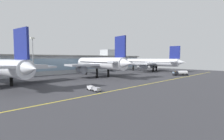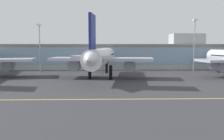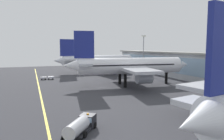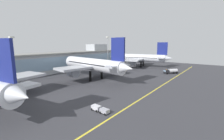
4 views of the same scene
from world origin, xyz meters
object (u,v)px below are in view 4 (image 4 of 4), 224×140
object	(u,v)px
apron_light_mast_west	(108,47)
baggage_tug_near	(100,109)
airliner_near_right	(92,65)
fuel_tanker_truck	(170,71)
airliner_far_right	(139,58)
apron_light_mast_centre	(13,53)

from	to	relation	value
apron_light_mast_west	baggage_tug_near	bearing A→B (deg)	-143.21
airliner_near_right	fuel_tanker_truck	world-z (taller)	airliner_near_right
airliner_far_right	apron_light_mast_centre	size ratio (longest dim) A/B	2.37
airliner_near_right	baggage_tug_near	xyz separation A→B (m)	(-27.14, -28.80, -6.78)
apron_light_mast_centre	fuel_tanker_truck	bearing A→B (deg)	-36.47
fuel_tanker_truck	apron_light_mast_west	bearing A→B (deg)	-56.22
baggage_tug_near	apron_light_mast_centre	world-z (taller)	apron_light_mast_centre
apron_light_mast_west	fuel_tanker_truck	bearing A→B (deg)	-93.56
apron_light_mast_west	apron_light_mast_centre	size ratio (longest dim) A/B	1.12
baggage_tug_near	apron_light_mast_centre	bearing A→B (deg)	3.93
fuel_tanker_truck	apron_light_mast_centre	size ratio (longest dim) A/B	0.41
airliner_far_right	baggage_tug_near	distance (m)	86.79
fuel_tanker_truck	baggage_tug_near	size ratio (longest dim) A/B	1.53
baggage_tug_near	fuel_tanker_truck	bearing A→B (deg)	-86.08
fuel_tanker_truck	apron_light_mast_west	xyz separation A→B (m)	(3.19, 51.20, 13.99)
airliner_near_right	apron_light_mast_west	size ratio (longest dim) A/B	2.14
airliner_far_right	baggage_tug_near	world-z (taller)	airliner_far_right
airliner_near_right	apron_light_mast_centre	world-z (taller)	apron_light_mast_centre
airliner_near_right	apron_light_mast_west	distance (m)	48.91
fuel_tanker_truck	baggage_tug_near	bearing A→B (deg)	38.00
airliner_near_right	baggage_tug_near	distance (m)	40.15
airliner_near_right	baggage_tug_near	size ratio (longest dim) A/B	8.95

